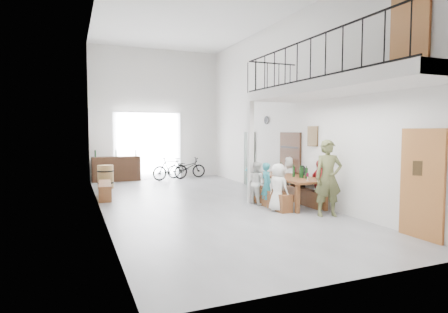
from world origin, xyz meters
name	(u,v)px	position (x,y,z in m)	size (l,w,h in m)	color
floor	(202,203)	(0.00, 0.00, 0.00)	(12.00, 12.00, 0.00)	slate
room_walls	(202,77)	(0.00, 0.00, 3.55)	(12.00, 12.00, 12.00)	silver
gateway_portal	(148,146)	(-0.40, 5.94, 1.40)	(2.80, 0.08, 2.80)	white
right_wall_decor	(323,143)	(2.70, -1.87, 1.74)	(0.07, 8.28, 5.07)	brown
balcony	(332,90)	(1.98, -3.13, 2.96)	(1.52, 5.62, 4.00)	silver
tasting_table	(290,179)	(2.18, -1.11, 0.71)	(1.03, 2.47, 0.79)	brown
bench_inner	(269,198)	(1.53, -1.10, 0.23)	(0.32, 1.98, 0.45)	brown
bench_wall	(301,195)	(2.57, -1.08, 0.22)	(0.25, 1.92, 0.44)	brown
tableware	(298,171)	(2.28, -1.36, 0.94)	(0.46, 1.62, 0.35)	black
side_bench	(105,190)	(-2.50, 1.86, 0.23)	(0.36, 1.64, 0.46)	brown
oak_barrel	(106,177)	(-2.32, 3.82, 0.41)	(0.56, 0.56, 0.83)	olive
serving_counter	(116,169)	(-1.75, 5.65, 0.50)	(1.89, 0.52, 1.00)	#371C10
counter_bottles	(116,153)	(-1.75, 5.63, 1.14)	(1.65, 0.08, 0.28)	black
guest_left_a	(278,188)	(1.42, -1.78, 0.61)	(0.60, 0.39, 1.22)	silver
guest_left_b	(267,185)	(1.43, -1.16, 0.60)	(0.44, 0.29, 1.20)	#25757E
guest_left_c	(257,183)	(1.36, -0.73, 0.60)	(0.58, 0.45, 1.20)	silver
guest_left_d	(251,183)	(1.40, -0.27, 0.52)	(0.67, 0.39, 1.04)	#25757E
guest_right_a	(319,184)	(2.73, -1.73, 0.63)	(0.74, 0.31, 1.27)	red
guest_right_b	(303,183)	(2.77, -0.92, 0.54)	(0.99, 0.32, 1.07)	black
guest_right_c	(290,178)	(2.67, -0.35, 0.63)	(0.62, 0.40, 1.27)	silver
host_standing	(328,178)	(2.27, -2.68, 0.92)	(0.67, 0.44, 1.84)	brown
potted_plant	(267,188)	(2.45, 0.63, 0.19)	(0.34, 0.29, 0.38)	#1E5418
bicycle_near	(186,168)	(1.18, 5.60, 0.44)	(0.58, 1.66, 0.87)	black
bicycle_far	(170,169)	(0.36, 5.13, 0.48)	(0.45, 1.58, 0.95)	black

